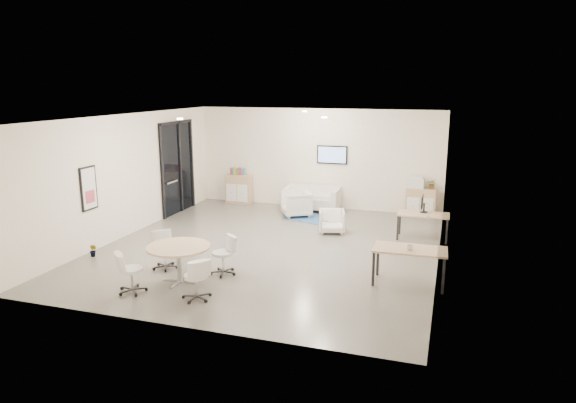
{
  "coord_description": "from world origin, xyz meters",
  "views": [
    {
      "loc": [
        4.14,
        -11.44,
        3.95
      ],
      "look_at": [
        0.33,
        0.4,
        1.1
      ],
      "focal_mm": 32.0,
      "sensor_mm": 36.0,
      "label": 1
    }
  ],
  "objects_px": {
    "armchair_left": "(296,203)",
    "desk_front": "(410,252)",
    "loveseat": "(312,199)",
    "round_table": "(179,250)",
    "sideboard_left": "(239,189)",
    "armchair_right": "(332,220)",
    "sideboard_right": "(420,202)",
    "desk_rear": "(423,216)"
  },
  "relations": [
    {
      "from": "round_table",
      "to": "desk_rear",
      "type": "bearing_deg",
      "value": 45.68
    },
    {
      "from": "sideboard_right",
      "to": "round_table",
      "type": "distance_m",
      "value": 8.24
    },
    {
      "from": "armchair_left",
      "to": "armchair_right",
      "type": "relative_size",
      "value": 1.22
    },
    {
      "from": "sideboard_right",
      "to": "loveseat",
      "type": "bearing_deg",
      "value": -176.57
    },
    {
      "from": "sideboard_right",
      "to": "armchair_left",
      "type": "distance_m",
      "value": 3.79
    },
    {
      "from": "sideboard_right",
      "to": "desk_rear",
      "type": "xyz_separation_m",
      "value": [
        0.21,
        -2.4,
        0.17
      ]
    },
    {
      "from": "sideboard_left",
      "to": "sideboard_right",
      "type": "bearing_deg",
      "value": 0.11
    },
    {
      "from": "armchair_left",
      "to": "desk_front",
      "type": "xyz_separation_m",
      "value": [
        3.77,
        -4.57,
        0.25
      ]
    },
    {
      "from": "armchair_right",
      "to": "round_table",
      "type": "distance_m",
      "value": 4.97
    },
    {
      "from": "sideboard_right",
      "to": "desk_front",
      "type": "height_order",
      "value": "sideboard_right"
    },
    {
      "from": "sideboard_left",
      "to": "desk_front",
      "type": "height_order",
      "value": "sideboard_left"
    },
    {
      "from": "sideboard_left",
      "to": "desk_front",
      "type": "relative_size",
      "value": 0.67
    },
    {
      "from": "desk_rear",
      "to": "desk_front",
      "type": "distance_m",
      "value": 3.28
    },
    {
      "from": "sideboard_right",
      "to": "round_table",
      "type": "relative_size",
      "value": 0.69
    },
    {
      "from": "desk_front",
      "to": "armchair_right",
      "type": "bearing_deg",
      "value": 125.01
    },
    {
      "from": "sideboard_right",
      "to": "armchair_left",
      "type": "relative_size",
      "value": 1.05
    },
    {
      "from": "loveseat",
      "to": "round_table",
      "type": "height_order",
      "value": "round_table"
    },
    {
      "from": "loveseat",
      "to": "armchair_right",
      "type": "xyz_separation_m",
      "value": [
        1.18,
        -2.33,
        -0.01
      ]
    },
    {
      "from": "sideboard_right",
      "to": "loveseat",
      "type": "xyz_separation_m",
      "value": [
        -3.36,
        -0.2,
        -0.08
      ]
    },
    {
      "from": "sideboard_right",
      "to": "loveseat",
      "type": "height_order",
      "value": "sideboard_right"
    },
    {
      "from": "desk_rear",
      "to": "round_table",
      "type": "relative_size",
      "value": 1.03
    },
    {
      "from": "armchair_right",
      "to": "round_table",
      "type": "height_order",
      "value": "round_table"
    },
    {
      "from": "sideboard_left",
      "to": "armchair_right",
      "type": "distance_m",
      "value": 4.56
    },
    {
      "from": "armchair_left",
      "to": "armchair_right",
      "type": "height_order",
      "value": "armchair_left"
    },
    {
      "from": "loveseat",
      "to": "desk_front",
      "type": "height_order",
      "value": "loveseat"
    },
    {
      "from": "armchair_left",
      "to": "loveseat",
      "type": "bearing_deg",
      "value": 134.23
    },
    {
      "from": "sideboard_left",
      "to": "desk_front",
      "type": "distance_m",
      "value": 8.35
    },
    {
      "from": "sideboard_left",
      "to": "armchair_right",
      "type": "height_order",
      "value": "sideboard_left"
    },
    {
      "from": "loveseat",
      "to": "round_table",
      "type": "distance_m",
      "value": 6.89
    },
    {
      "from": "armchair_right",
      "to": "sideboard_right",
      "type": "bearing_deg",
      "value": 34.31
    },
    {
      "from": "sideboard_left",
      "to": "desk_rear",
      "type": "distance_m",
      "value": 6.64
    },
    {
      "from": "armchair_right",
      "to": "desk_rear",
      "type": "relative_size",
      "value": 0.52
    },
    {
      "from": "armchair_right",
      "to": "loveseat",
      "type": "bearing_deg",
      "value": 101.86
    },
    {
      "from": "sideboard_right",
      "to": "armchair_left",
      "type": "bearing_deg",
      "value": -162.9
    },
    {
      "from": "sideboard_left",
      "to": "armchair_left",
      "type": "height_order",
      "value": "sideboard_left"
    },
    {
      "from": "sideboard_left",
      "to": "desk_rear",
      "type": "xyz_separation_m",
      "value": [
        6.19,
        -2.39,
        0.13
      ]
    },
    {
      "from": "armchair_right",
      "to": "desk_front",
      "type": "xyz_separation_m",
      "value": [
        2.32,
        -3.15,
        0.33
      ]
    },
    {
      "from": "loveseat",
      "to": "round_table",
      "type": "bearing_deg",
      "value": -98.76
    },
    {
      "from": "armchair_right",
      "to": "desk_rear",
      "type": "xyz_separation_m",
      "value": [
        2.39,
        0.13,
        0.27
      ]
    },
    {
      "from": "sideboard_right",
      "to": "loveseat",
      "type": "relative_size",
      "value": 0.5
    },
    {
      "from": "desk_front",
      "to": "loveseat",
      "type": "bearing_deg",
      "value": 121.19
    },
    {
      "from": "sideboard_left",
      "to": "loveseat",
      "type": "bearing_deg",
      "value": -4.16
    }
  ]
}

